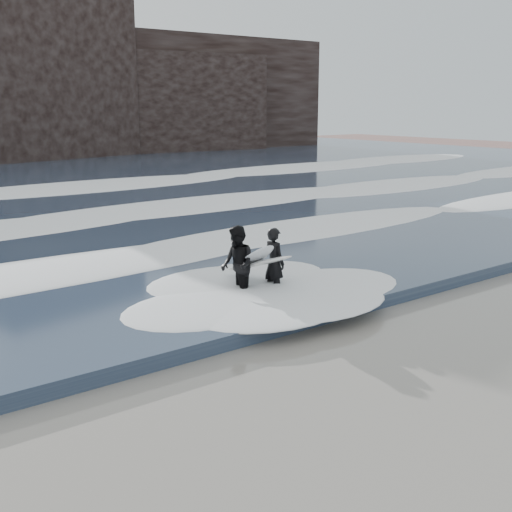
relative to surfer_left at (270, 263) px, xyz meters
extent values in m
plane|color=#8B594F|center=(0.08, -5.13, -0.80)|extent=(120.00, 120.00, 0.00)
ellipsoid|color=white|center=(0.08, 3.87, -0.40)|extent=(60.00, 3.20, 0.20)
ellipsoid|color=white|center=(0.08, 10.87, -0.38)|extent=(60.00, 4.00, 0.24)
ellipsoid|color=white|center=(0.08, 19.87, -0.35)|extent=(60.00, 4.80, 0.30)
imported|color=black|center=(0.11, -0.01, -0.01)|extent=(0.42, 0.61, 1.58)
ellipsoid|color=white|center=(-0.29, 0.04, 0.02)|extent=(0.70, 2.07, 0.77)
imported|color=black|center=(-0.84, 0.09, 0.06)|extent=(0.86, 0.98, 1.71)
ellipsoid|color=silver|center=(-0.42, 0.09, 0.12)|extent=(0.99, 1.96, 1.09)
camera|label=1|loc=(-8.65, -10.79, 3.44)|focal=45.00mm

